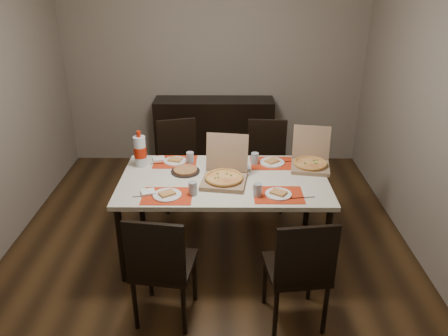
{
  "coord_description": "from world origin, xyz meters",
  "views": [
    {
      "loc": [
        0.15,
        -3.53,
        2.44
      ],
      "look_at": [
        0.14,
        -0.13,
        0.85
      ],
      "focal_mm": 35.0,
      "sensor_mm": 36.0,
      "label": 1
    }
  ],
  "objects_px": {
    "chair_near_left": "(161,265)",
    "dip_bowl": "(243,168)",
    "chair_far_left": "(179,159)",
    "chair_far_right": "(266,160)",
    "dining_table": "(224,185)",
    "pizza_box_center": "(225,175)",
    "chair_near_right": "(299,269)",
    "soda_bottle": "(140,151)",
    "sideboard": "(214,133)"
  },
  "relations": [
    {
      "from": "chair_near_right",
      "to": "dip_bowl",
      "type": "relative_size",
      "value": 7.36
    },
    {
      "from": "dining_table",
      "to": "chair_near_right",
      "type": "relative_size",
      "value": 1.94
    },
    {
      "from": "chair_near_right",
      "to": "sideboard",
      "type": "bearing_deg",
      "value": 103.22
    },
    {
      "from": "chair_near_left",
      "to": "soda_bottle",
      "type": "distance_m",
      "value": 1.26
    },
    {
      "from": "chair_near_left",
      "to": "pizza_box_center",
      "type": "distance_m",
      "value": 1.0
    },
    {
      "from": "dining_table",
      "to": "pizza_box_center",
      "type": "bearing_deg",
      "value": -84.93
    },
    {
      "from": "chair_near_left",
      "to": "chair_near_right",
      "type": "relative_size",
      "value": 1.0
    },
    {
      "from": "chair_near_left",
      "to": "soda_bottle",
      "type": "height_order",
      "value": "soda_bottle"
    },
    {
      "from": "chair_near_left",
      "to": "chair_near_right",
      "type": "xyz_separation_m",
      "value": [
        0.97,
        -0.04,
        0.0
      ]
    },
    {
      "from": "sideboard",
      "to": "chair_near_right",
      "type": "relative_size",
      "value": 1.61
    },
    {
      "from": "dining_table",
      "to": "chair_near_right",
      "type": "height_order",
      "value": "chair_near_right"
    },
    {
      "from": "dip_bowl",
      "to": "sideboard",
      "type": "bearing_deg",
      "value": 100.08
    },
    {
      "from": "pizza_box_center",
      "to": "sideboard",
      "type": "bearing_deg",
      "value": 94.1
    },
    {
      "from": "sideboard",
      "to": "chair_near_right",
      "type": "height_order",
      "value": "chair_near_right"
    },
    {
      "from": "chair_far_left",
      "to": "pizza_box_center",
      "type": "relative_size",
      "value": 2.04
    },
    {
      "from": "dining_table",
      "to": "chair_far_right",
      "type": "distance_m",
      "value": 1.05
    },
    {
      "from": "chair_far_right",
      "to": "pizza_box_center",
      "type": "distance_m",
      "value": 1.13
    },
    {
      "from": "sideboard",
      "to": "chair_near_left",
      "type": "distance_m",
      "value": 2.83
    },
    {
      "from": "chair_far_right",
      "to": "soda_bottle",
      "type": "height_order",
      "value": "soda_bottle"
    },
    {
      "from": "sideboard",
      "to": "soda_bottle",
      "type": "xyz_separation_m",
      "value": [
        -0.63,
        -1.65,
        0.44
      ]
    },
    {
      "from": "pizza_box_center",
      "to": "chair_far_right",
      "type": "bearing_deg",
      "value": 65.55
    },
    {
      "from": "dining_table",
      "to": "dip_bowl",
      "type": "relative_size",
      "value": 14.24
    },
    {
      "from": "dining_table",
      "to": "chair_far_left",
      "type": "bearing_deg",
      "value": 117.59
    },
    {
      "from": "chair_far_left",
      "to": "dip_bowl",
      "type": "xyz_separation_m",
      "value": [
        0.67,
        -0.77,
        0.25
      ]
    },
    {
      "from": "pizza_box_center",
      "to": "dining_table",
      "type": "bearing_deg",
      "value": 95.07
    },
    {
      "from": "dining_table",
      "to": "dip_bowl",
      "type": "bearing_deg",
      "value": 45.84
    },
    {
      "from": "chair_far_right",
      "to": "dining_table",
      "type": "bearing_deg",
      "value": -115.9
    },
    {
      "from": "sideboard",
      "to": "chair_near_left",
      "type": "height_order",
      "value": "chair_near_left"
    },
    {
      "from": "chair_far_left",
      "to": "pizza_box_center",
      "type": "xyz_separation_m",
      "value": [
        0.5,
        -1.0,
        0.3
      ]
    },
    {
      "from": "chair_far_right",
      "to": "dip_bowl",
      "type": "xyz_separation_m",
      "value": [
        -0.28,
        -0.76,
        0.25
      ]
    },
    {
      "from": "chair_near_left",
      "to": "dip_bowl",
      "type": "distance_m",
      "value": 1.26
    },
    {
      "from": "dip_bowl",
      "to": "pizza_box_center",
      "type": "bearing_deg",
      "value": -126.01
    },
    {
      "from": "dining_table",
      "to": "chair_far_left",
      "type": "relative_size",
      "value": 1.94
    },
    {
      "from": "chair_far_right",
      "to": "dip_bowl",
      "type": "relative_size",
      "value": 7.36
    },
    {
      "from": "chair_near_right",
      "to": "soda_bottle",
      "type": "relative_size",
      "value": 2.74
    },
    {
      "from": "soda_bottle",
      "to": "dip_bowl",
      "type": "bearing_deg",
      "value": -5.18
    },
    {
      "from": "soda_bottle",
      "to": "pizza_box_center",
      "type": "bearing_deg",
      "value": -22.25
    },
    {
      "from": "pizza_box_center",
      "to": "chair_near_left",
      "type": "bearing_deg",
      "value": -117.94
    },
    {
      "from": "chair_far_left",
      "to": "dip_bowl",
      "type": "bearing_deg",
      "value": -49.03
    },
    {
      "from": "chair_near_left",
      "to": "chair_far_right",
      "type": "height_order",
      "value": "same"
    },
    {
      "from": "chair_near_left",
      "to": "soda_bottle",
      "type": "relative_size",
      "value": 2.74
    },
    {
      "from": "sideboard",
      "to": "soda_bottle",
      "type": "relative_size",
      "value": 4.42
    },
    {
      "from": "dining_table",
      "to": "soda_bottle",
      "type": "bearing_deg",
      "value": 161.1
    },
    {
      "from": "sideboard",
      "to": "dining_table",
      "type": "bearing_deg",
      "value": -85.93
    },
    {
      "from": "chair_far_left",
      "to": "chair_far_right",
      "type": "relative_size",
      "value": 1.0
    },
    {
      "from": "chair_far_right",
      "to": "sideboard",
      "type": "bearing_deg",
      "value": 121.13
    },
    {
      "from": "chair_far_right",
      "to": "chair_near_left",
      "type": "bearing_deg",
      "value": -116.08
    },
    {
      "from": "dining_table",
      "to": "chair_far_right",
      "type": "relative_size",
      "value": 1.94
    },
    {
      "from": "sideboard",
      "to": "soda_bottle",
      "type": "distance_m",
      "value": 1.82
    },
    {
      "from": "dining_table",
      "to": "pizza_box_center",
      "type": "height_order",
      "value": "pizza_box_center"
    }
  ]
}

